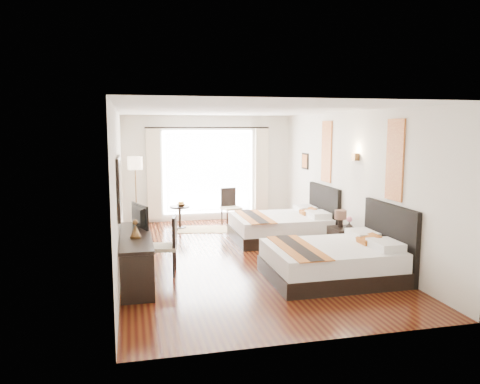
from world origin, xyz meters
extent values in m
cube|color=#330E09|center=(0.00, 0.00, -0.01)|extent=(4.50, 7.50, 0.01)
cube|color=white|center=(0.00, 0.00, 2.79)|extent=(4.50, 7.50, 0.02)
cube|color=silver|center=(2.25, 0.00, 1.40)|extent=(0.01, 7.50, 2.80)
cube|color=silver|center=(-2.25, 0.00, 1.40)|extent=(0.01, 7.50, 2.80)
cube|color=silver|center=(0.00, 3.75, 1.40)|extent=(4.50, 0.01, 2.80)
cube|color=silver|center=(0.00, -3.75, 1.40)|extent=(4.50, 0.01, 2.80)
cube|color=white|center=(0.00, 3.73, 1.30)|extent=(2.40, 0.02, 2.20)
cube|color=white|center=(0.00, 3.67, 1.30)|extent=(2.30, 0.02, 2.10)
cube|color=beige|center=(-1.45, 3.63, 1.28)|extent=(0.35, 0.14, 2.35)
cube|color=beige|center=(1.45, 3.63, 1.28)|extent=(0.35, 0.14, 2.35)
cube|color=maroon|center=(2.23, -1.66, 1.95)|extent=(0.03, 0.50, 1.35)
cube|color=maroon|center=(2.23, 1.10, 1.95)|extent=(0.03, 0.50, 1.35)
cube|color=#4E351C|center=(2.19, -0.35, 1.92)|extent=(0.10, 0.14, 0.14)
cube|color=black|center=(-2.22, -0.99, 1.55)|extent=(0.04, 1.25, 0.95)
cube|color=white|center=(-2.19, -0.99, 1.55)|extent=(0.01, 1.12, 0.82)
cube|color=black|center=(1.13, -1.66, 0.13)|extent=(2.06, 1.61, 0.25)
cube|color=white|center=(1.13, -1.66, 0.40)|extent=(2.00, 1.57, 0.30)
cube|color=black|center=(2.20, -1.66, 0.60)|extent=(0.08, 1.61, 1.21)
cube|color=#964818|center=(0.55, -1.66, 0.56)|extent=(0.55, 1.67, 0.02)
cube|color=black|center=(1.14, 1.10, 0.12)|extent=(2.03, 1.59, 0.25)
cube|color=white|center=(1.14, 1.10, 0.40)|extent=(1.97, 1.55, 0.30)
cube|color=black|center=(2.20, 1.10, 0.60)|extent=(0.08, 1.59, 1.19)
cube|color=#964818|center=(0.57, 1.10, 0.55)|extent=(0.55, 1.65, 0.02)
cube|color=black|center=(1.98, -0.35, 0.27)|extent=(0.45, 0.56, 0.54)
cylinder|color=black|center=(1.96, -0.25, 0.60)|extent=(0.10, 0.10, 0.20)
cylinder|color=#422C20|center=(1.96, -0.25, 0.78)|extent=(0.23, 0.23, 0.18)
imported|color=black|center=(2.02, -0.52, 0.57)|extent=(0.17, 0.17, 0.15)
cube|color=black|center=(-1.99, -0.99, 0.38)|extent=(0.50, 2.20, 0.76)
imported|color=black|center=(-1.97, -0.44, 0.96)|extent=(0.33, 0.71, 0.41)
cube|color=beige|center=(-1.55, -0.78, 0.47)|extent=(0.54, 0.54, 0.06)
cube|color=black|center=(-1.34, -0.81, 0.75)|extent=(0.13, 0.44, 0.52)
cylinder|color=black|center=(-1.92, 3.11, 0.02)|extent=(0.27, 0.27, 0.03)
cylinder|color=#4E351C|center=(-1.92, 3.11, 0.78)|extent=(0.03, 0.03, 1.51)
cylinder|color=#FEE8C7|center=(-1.92, 3.11, 1.62)|extent=(0.36, 0.36, 0.31)
cylinder|color=black|center=(-0.87, 2.84, 0.28)|extent=(0.48, 0.48, 0.55)
imported|color=#472719|center=(-0.84, 2.83, 0.58)|extent=(0.22, 0.22, 0.05)
cube|color=beige|center=(0.45, 2.94, 0.44)|extent=(0.51, 0.51, 0.06)
cube|color=black|center=(0.42, 3.13, 0.70)|extent=(0.41, 0.12, 0.48)
cube|color=tan|center=(-0.34, 2.54, 0.01)|extent=(1.36, 1.05, 0.01)
camera|label=1|loc=(-2.05, -8.59, 2.48)|focal=35.00mm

